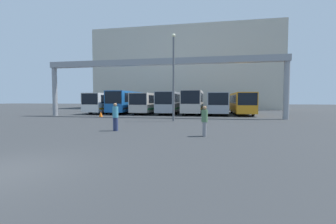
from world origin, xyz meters
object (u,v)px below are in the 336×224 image
object	(u,v)px
lamp_post	(174,74)
bus_slot_0	(107,102)
bus_slot_4	(193,101)
bus_slot_3	(171,101)
pedestrian_near_center	(205,120)
bus_slot_6	(242,102)
bus_slot_1	(129,101)
pedestrian_mid_right	(115,116)
bus_slot_5	(217,102)
traffic_cone	(101,114)
bus_slot_2	(149,102)

from	to	relation	value
lamp_post	bus_slot_0	bearing A→B (deg)	137.52
bus_slot_4	bus_slot_0	bearing A→B (deg)	179.91
bus_slot_3	bus_slot_4	distance (m)	3.55
pedestrian_near_center	lamp_post	size ratio (longest dim) A/B	0.21
bus_slot_0	bus_slot_6	size ratio (longest dim) A/B	0.97
bus_slot_1	pedestrian_mid_right	size ratio (longest dim) A/B	6.39
bus_slot_0	bus_slot_5	distance (m)	16.92
bus_slot_3	traffic_cone	size ratio (longest dim) A/B	19.38
pedestrian_mid_right	bus_slot_6	bearing A→B (deg)	81.04
bus_slot_6	pedestrian_mid_right	world-z (taller)	bus_slot_6
bus_slot_4	traffic_cone	xyz separation A→B (m)	(-10.51, -7.72, -1.58)
lamp_post	bus_slot_5	bearing A→B (deg)	70.04
bus_slot_4	lamp_post	size ratio (longest dim) A/B	1.22
bus_slot_2	bus_slot_6	world-z (taller)	bus_slot_6
bus_slot_1	pedestrian_near_center	bearing A→B (deg)	-59.46
bus_slot_3	bus_slot_5	world-z (taller)	bus_slot_3
bus_slot_5	lamp_post	world-z (taller)	lamp_post
bus_slot_0	pedestrian_mid_right	bearing A→B (deg)	-62.48
bus_slot_2	bus_slot_4	bearing A→B (deg)	-2.92
bus_slot_2	lamp_post	bearing A→B (deg)	-64.01
pedestrian_mid_right	traffic_cone	distance (m)	13.01
pedestrian_near_center	traffic_cone	size ratio (longest dim) A/B	2.71
bus_slot_0	bus_slot_4	xyz separation A→B (m)	(13.53, -0.02, 0.16)
bus_slot_1	traffic_cone	size ratio (longest dim) A/B	18.69
pedestrian_mid_right	bus_slot_2	bearing A→B (deg)	119.02
bus_slot_3	bus_slot_1	bearing A→B (deg)	-178.14
bus_slot_4	bus_slot_1	bearing A→B (deg)	175.14
lamp_post	traffic_cone	bearing A→B (deg)	158.64
bus_slot_0	bus_slot_5	world-z (taller)	bus_slot_0
bus_slot_5	traffic_cone	xyz separation A→B (m)	(-13.90, -8.41, -1.41)
bus_slot_2	traffic_cone	world-z (taller)	bus_slot_2
bus_slot_3	traffic_cone	distance (m)	11.43
bus_slot_3	bus_slot_6	world-z (taller)	bus_slot_3
pedestrian_near_center	traffic_cone	distance (m)	17.63
bus_slot_4	bus_slot_6	size ratio (longest dim) A/B	0.97
bus_slot_1	bus_slot_5	bearing A→B (deg)	-0.72
traffic_cone	bus_slot_0	bearing A→B (deg)	111.26
bus_slot_4	bus_slot_2	bearing A→B (deg)	177.08
bus_slot_3	lamp_post	distance (m)	13.02
bus_slot_2	bus_slot_4	xyz separation A→B (m)	(6.76, -0.34, 0.18)
bus_slot_4	bus_slot_5	xyz separation A→B (m)	(3.38, 0.69, -0.17)
bus_slot_2	lamp_post	xyz separation A→B (m)	(5.74, -11.78, 2.80)
pedestrian_near_center	bus_slot_3	bearing A→B (deg)	-178.86
bus_slot_4	traffic_cone	bearing A→B (deg)	-143.72
bus_slot_5	pedestrian_near_center	distance (m)	20.72
bus_slot_2	traffic_cone	bearing A→B (deg)	-114.96
bus_slot_0	bus_slot_1	world-z (taller)	bus_slot_1
bus_slot_4	lamp_post	xyz separation A→B (m)	(-1.02, -11.43, 2.62)
bus_slot_0	bus_slot_2	bearing A→B (deg)	2.75
bus_slot_0	bus_slot_3	bearing A→B (deg)	5.97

